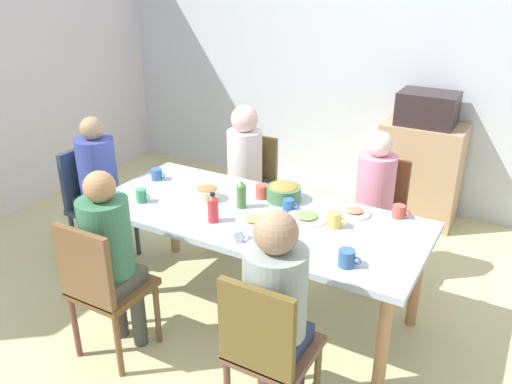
{
  "coord_description": "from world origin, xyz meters",
  "views": [
    {
      "loc": [
        1.46,
        -2.58,
        2.19
      ],
      "look_at": [
        0.0,
        0.0,
        0.88
      ],
      "focal_mm": 36.73,
      "sensor_mm": 36.0,
      "label": 1
    }
  ],
  "objects_px": {
    "cup_2": "(262,191)",
    "cup_4": "(157,174)",
    "dining_table": "(256,224)",
    "cup_0": "(142,196)",
    "bottle_0": "(241,194)",
    "chair_0": "(250,184)",
    "bowl_0": "(284,192)",
    "cup_5": "(335,220)",
    "cup_1": "(399,211)",
    "plate_2": "(307,217)",
    "cup_3": "(236,235)",
    "person_0": "(244,165)",
    "person_2": "(109,249)",
    "chair_1": "(376,212)",
    "person_1": "(374,196)",
    "plate_1": "(255,220)",
    "person_3": "(276,301)",
    "cup_7": "(289,205)",
    "chair_3": "(266,347)",
    "chair_2": "(101,284)",
    "person_4": "(100,179)",
    "bowl_1": "(207,193)",
    "bottle_1": "(213,208)",
    "microwave": "(428,108)",
    "chair_4": "(94,198)",
    "cup_6": "(347,258)",
    "plate_0": "(354,212)"
  },
  "relations": [
    {
      "from": "cup_2",
      "to": "cup_4",
      "type": "xyz_separation_m",
      "value": [
        -0.82,
        -0.1,
        -0.01
      ]
    },
    {
      "from": "dining_table",
      "to": "cup_0",
      "type": "relative_size",
      "value": 20.05
    },
    {
      "from": "bottle_0",
      "to": "chair_0",
      "type": "bearing_deg",
      "value": 116.66
    },
    {
      "from": "bowl_0",
      "to": "cup_5",
      "type": "relative_size",
      "value": 1.94
    },
    {
      "from": "cup_0",
      "to": "cup_1",
      "type": "distance_m",
      "value": 1.66
    },
    {
      "from": "plate_2",
      "to": "cup_3",
      "type": "height_order",
      "value": "cup_3"
    },
    {
      "from": "person_0",
      "to": "person_2",
      "type": "bearing_deg",
      "value": -90.0
    },
    {
      "from": "chair_1",
      "to": "person_1",
      "type": "height_order",
      "value": "person_1"
    },
    {
      "from": "person_2",
      "to": "plate_1",
      "type": "bearing_deg",
      "value": 47.59
    },
    {
      "from": "cup_0",
      "to": "cup_4",
      "type": "height_order",
      "value": "cup_0"
    },
    {
      "from": "person_3",
      "to": "cup_7",
      "type": "height_order",
      "value": "person_3"
    },
    {
      "from": "chair_3",
      "to": "bowl_0",
      "type": "bearing_deg",
      "value": 113.06
    },
    {
      "from": "cup_4",
      "to": "chair_2",
      "type": "bearing_deg",
      "value": -68.98
    },
    {
      "from": "dining_table",
      "to": "chair_3",
      "type": "distance_m",
      "value": 1.0
    },
    {
      "from": "plate_1",
      "to": "person_1",
      "type": "bearing_deg",
      "value": 60.68
    },
    {
      "from": "person_2",
      "to": "person_4",
      "type": "height_order",
      "value": "person_2"
    },
    {
      "from": "person_3",
      "to": "bowl_1",
      "type": "relative_size",
      "value": 7.06
    },
    {
      "from": "chair_1",
      "to": "person_2",
      "type": "height_order",
      "value": "person_2"
    },
    {
      "from": "chair_3",
      "to": "cup_7",
      "type": "relative_size",
      "value": 8.2
    },
    {
      "from": "chair_0",
      "to": "cup_1",
      "type": "xyz_separation_m",
      "value": [
        1.33,
        -0.45,
        0.26
      ]
    },
    {
      "from": "person_2",
      "to": "bottle_1",
      "type": "height_order",
      "value": "person_2"
    },
    {
      "from": "chair_2",
      "to": "cup_3",
      "type": "bearing_deg",
      "value": 38.94
    },
    {
      "from": "bowl_0",
      "to": "cup_4",
      "type": "distance_m",
      "value": 0.98
    },
    {
      "from": "cup_7",
      "to": "person_2",
      "type": "bearing_deg",
      "value": -127.72
    },
    {
      "from": "microwave",
      "to": "cup_1",
      "type": "bearing_deg",
      "value": -82.21
    },
    {
      "from": "chair_0",
      "to": "person_1",
      "type": "distance_m",
      "value": 1.08
    },
    {
      "from": "chair_4",
      "to": "cup_6",
      "type": "distance_m",
      "value": 2.2
    },
    {
      "from": "plate_0",
      "to": "dining_table",
      "type": "bearing_deg",
      "value": -150.87
    },
    {
      "from": "person_0",
      "to": "chair_1",
      "type": "bearing_deg",
      "value": 4.94
    },
    {
      "from": "plate_2",
      "to": "bowl_0",
      "type": "xyz_separation_m",
      "value": [
        -0.25,
        0.19,
        0.04
      ]
    },
    {
      "from": "person_3",
      "to": "cup_5",
      "type": "bearing_deg",
      "value": 92.41
    },
    {
      "from": "person_0",
      "to": "cup_1",
      "type": "xyz_separation_m",
      "value": [
        1.33,
        -0.35,
        0.06
      ]
    },
    {
      "from": "plate_1",
      "to": "bottle_1",
      "type": "bearing_deg",
      "value": -153.8
    },
    {
      "from": "chair_4",
      "to": "cup_6",
      "type": "xyz_separation_m",
      "value": [
        2.16,
        -0.3,
        0.26
      ]
    },
    {
      "from": "cup_2",
      "to": "person_1",
      "type": "bearing_deg",
      "value": 39.83
    },
    {
      "from": "dining_table",
      "to": "cup_7",
      "type": "relative_size",
      "value": 19.39
    },
    {
      "from": "cup_1",
      "to": "cup_5",
      "type": "relative_size",
      "value": 0.95
    },
    {
      "from": "person_3",
      "to": "cup_1",
      "type": "height_order",
      "value": "person_3"
    },
    {
      "from": "person_3",
      "to": "cup_7",
      "type": "distance_m",
      "value": 0.97
    },
    {
      "from": "chair_4",
      "to": "plate_0",
      "type": "xyz_separation_m",
      "value": [
        1.99,
        0.3,
        0.23
      ]
    },
    {
      "from": "chair_3",
      "to": "plate_0",
      "type": "bearing_deg",
      "value": 89.51
    },
    {
      "from": "bowl_1",
      "to": "bottle_0",
      "type": "relative_size",
      "value": 0.87
    },
    {
      "from": "cup_6",
      "to": "cup_4",
      "type": "bearing_deg",
      "value": 164.83
    },
    {
      "from": "cup_5",
      "to": "bottle_0",
      "type": "xyz_separation_m",
      "value": [
        -0.63,
        -0.04,
        0.04
      ]
    },
    {
      "from": "person_3",
      "to": "bowl_1",
      "type": "bearing_deg",
      "value": 139.83
    },
    {
      "from": "chair_1",
      "to": "bottle_0",
      "type": "distance_m",
      "value": 1.08
    },
    {
      "from": "dining_table",
      "to": "cup_3",
      "type": "distance_m",
      "value": 0.38
    },
    {
      "from": "person_4",
      "to": "cup_0",
      "type": "bearing_deg",
      "value": -19.67
    },
    {
      "from": "plate_0",
      "to": "cup_3",
      "type": "xyz_separation_m",
      "value": [
        -0.47,
        -0.66,
        0.02
      ]
    },
    {
      "from": "cup_4",
      "to": "cup_6",
      "type": "height_order",
      "value": "cup_6"
    }
  ]
}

